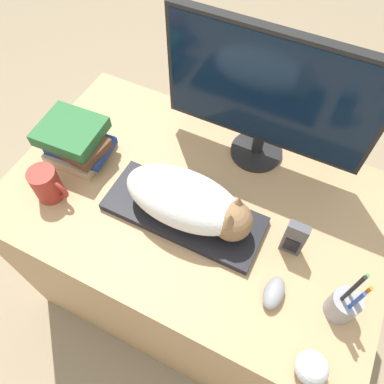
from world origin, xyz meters
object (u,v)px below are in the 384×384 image
(cat, at_px, (191,202))
(computer_mouse, at_px, (274,293))
(coffee_mug, at_px, (47,185))
(phone, at_px, (294,239))
(baseball, at_px, (312,368))
(book_stack, at_px, (76,141))
(pen_cup, at_px, (344,304))
(keyboard, at_px, (184,213))
(monitor, at_px, (269,95))

(cat, relative_size, computer_mouse, 4.09)
(coffee_mug, xyz_separation_m, phone, (0.70, 0.15, 0.01))
(computer_mouse, xyz_separation_m, baseball, (0.13, -0.13, 0.02))
(computer_mouse, height_order, coffee_mug, coffee_mug)
(book_stack, bearing_deg, cat, -7.13)
(coffee_mug, height_order, phone, phone)
(computer_mouse, distance_m, pen_cup, 0.17)
(coffee_mug, bearing_deg, keyboard, 16.14)
(book_stack, bearing_deg, keyboard, -7.53)
(cat, distance_m, monitor, 0.36)
(cat, xyz_separation_m, coffee_mug, (-0.41, -0.11, -0.04))
(monitor, bearing_deg, cat, -104.61)
(computer_mouse, bearing_deg, pen_cup, 12.65)
(computer_mouse, xyz_separation_m, book_stack, (-0.72, 0.16, 0.05))
(pen_cup, bearing_deg, computer_mouse, -167.35)
(cat, xyz_separation_m, pen_cup, (0.45, -0.07, -0.04))
(cat, distance_m, computer_mouse, 0.32)
(cat, bearing_deg, computer_mouse, -20.62)
(book_stack, bearing_deg, pen_cup, -8.26)
(coffee_mug, distance_m, phone, 0.71)
(computer_mouse, bearing_deg, monitor, 116.35)
(keyboard, distance_m, cat, 0.08)
(coffee_mug, relative_size, baseball, 1.54)
(cat, xyz_separation_m, computer_mouse, (0.29, -0.11, -0.07))
(coffee_mug, xyz_separation_m, book_stack, (-0.02, 0.17, 0.01))
(cat, height_order, phone, cat)
(keyboard, xyz_separation_m, phone, (0.31, 0.04, 0.05))
(computer_mouse, xyz_separation_m, phone, (-0.00, 0.14, 0.04))
(coffee_mug, xyz_separation_m, pen_cup, (0.86, 0.04, -0.00))
(baseball, distance_m, book_stack, 0.90)
(baseball, distance_m, phone, 0.31)
(monitor, distance_m, computer_mouse, 0.52)
(pen_cup, height_order, phone, pen_cup)
(pen_cup, bearing_deg, book_stack, 171.74)
(monitor, relative_size, phone, 4.67)
(monitor, bearing_deg, computer_mouse, -63.65)
(baseball, bearing_deg, keyboard, 151.64)
(coffee_mug, bearing_deg, baseball, -8.74)
(coffee_mug, relative_size, phone, 0.91)
(monitor, height_order, coffee_mug, monitor)
(pen_cup, xyz_separation_m, book_stack, (-0.88, 0.13, 0.01))
(computer_mouse, distance_m, phone, 0.15)
(keyboard, distance_m, book_stack, 0.41)
(keyboard, bearing_deg, book_stack, 172.47)
(cat, bearing_deg, baseball, -29.64)
(monitor, bearing_deg, pen_cup, -46.41)
(keyboard, bearing_deg, cat, -0.00)
(monitor, bearing_deg, baseball, -58.33)
(keyboard, height_order, computer_mouse, computer_mouse)
(monitor, relative_size, book_stack, 2.82)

